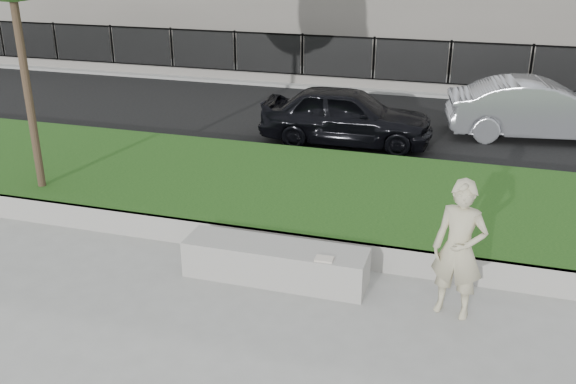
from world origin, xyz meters
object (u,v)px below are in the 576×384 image
(stone_bench, at_px, (275,262))
(car_dark, at_px, (346,115))
(car_silver, at_px, (539,109))
(man, at_px, (459,250))
(book, at_px, (324,259))

(stone_bench, height_order, car_dark, car_dark)
(car_dark, xyz_separation_m, car_silver, (4.10, 1.71, 0.02))
(car_silver, bearing_deg, man, 161.23)
(man, bearing_deg, car_silver, 93.29)
(book, relative_size, car_silver, 0.06)
(man, distance_m, book, 1.70)
(book, bearing_deg, man, -0.38)
(car_dark, bearing_deg, stone_bench, -178.17)
(book, relative_size, car_dark, 0.06)
(stone_bench, bearing_deg, book, -15.62)
(stone_bench, bearing_deg, car_dark, 93.27)
(book, xyz_separation_m, car_silver, (3.02, 8.10, 0.18))
(stone_bench, bearing_deg, car_silver, 64.60)
(car_dark, bearing_deg, man, -158.02)
(man, bearing_deg, book, -165.21)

